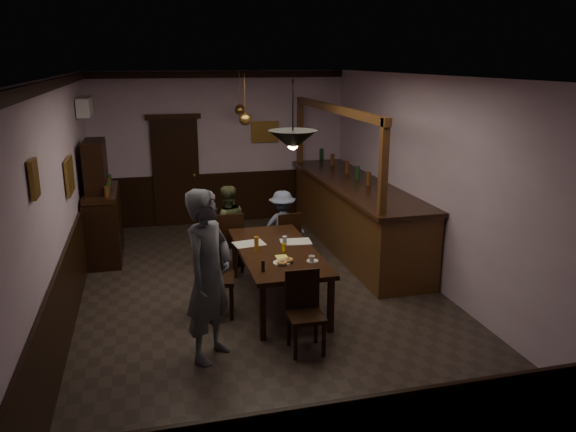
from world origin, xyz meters
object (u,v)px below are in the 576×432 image
object	(u,v)px
chair_far_right	(287,237)
pendant_brass_far	(240,110)
soda_can	(284,248)
sideboard	(102,212)
person_standing	(209,276)
chair_side	(209,273)
pendant_brass_mid	(245,119)
person_seated_right	(282,226)
pendant_iron	(293,140)
coffee_cup	(312,259)
bar_counter	(354,213)
person_seated_left	(227,226)
dining_table	(277,254)
chair_near	(304,307)
chair_far_left	(230,240)

from	to	relation	value
chair_far_right	pendant_brass_far	bearing A→B (deg)	-92.09
soda_can	sideboard	xyz separation A→B (m)	(-2.44, 2.60, -0.03)
person_standing	chair_side	bearing A→B (deg)	32.46
chair_far_right	chair_side	size ratio (longest dim) A/B	0.85
pendant_brass_mid	person_seated_right	bearing A→B (deg)	-30.51
soda_can	pendant_iron	bearing A→B (deg)	-94.91
chair_far_right	chair_side	bearing A→B (deg)	35.68
coffee_cup	bar_counter	bearing A→B (deg)	58.36
soda_can	pendant_brass_mid	world-z (taller)	pendant_brass_mid
soda_can	person_seated_left	bearing A→B (deg)	106.97
sideboard	person_standing	bearing A→B (deg)	-70.37
person_standing	pendant_brass_mid	size ratio (longest dim) A/B	2.37
coffee_cup	person_seated_right	bearing A→B (deg)	86.17
chair_far_right	person_standing	bearing A→B (deg)	48.49
dining_table	pendant_iron	xyz separation A→B (m)	(-0.00, -0.80, 1.64)
dining_table	pendant_brass_mid	xyz separation A→B (m)	(-0.07, 1.86, 1.61)
chair_near	coffee_cup	xyz separation A→B (m)	(0.31, 0.75, 0.29)
person_seated_right	chair_side	bearing A→B (deg)	58.59
chair_far_left	bar_counter	size ratio (longest dim) A/B	0.22
person_seated_left	dining_table	bearing A→B (deg)	103.11
pendant_iron	coffee_cup	bearing A→B (deg)	35.90
chair_side	bar_counter	xyz separation A→B (m)	(2.76, 2.06, 0.05)
chair_far_left	soda_can	size ratio (longest dim) A/B	7.99
chair_far_left	chair_side	xyz separation A→B (m)	(-0.48, -1.46, 0.05)
pendant_brass_far	dining_table	bearing A→B (deg)	-92.09
chair_side	coffee_cup	bearing A→B (deg)	-97.98
dining_table	chair_far_right	distance (m)	1.37
person_standing	soda_can	distance (m)	1.59
pendant_brass_mid	chair_side	bearing A→B (deg)	-112.93
pendant_brass_mid	pendant_brass_far	bearing A→B (deg)	83.16
chair_far_left	person_seated_left	world-z (taller)	person_seated_left
person_seated_left	pendant_iron	xyz separation A→B (m)	(0.45, -2.35, 1.67)
chair_far_left	chair_near	distance (m)	2.63
chair_far_left	soda_can	xyz separation A→B (m)	(0.51, -1.39, 0.29)
chair_far_left	pendant_iron	distance (m)	2.78
person_seated_left	soda_can	distance (m)	1.75
person_standing	pendant_brass_far	size ratio (longest dim) A/B	2.37
person_seated_right	pendant_brass_mid	xyz separation A→B (m)	(-0.52, 0.31, 1.71)
person_standing	bar_counter	bearing A→B (deg)	-3.95
chair_side	person_seated_left	distance (m)	1.80
chair_far_left	person_standing	bearing A→B (deg)	78.28
chair_side	bar_counter	bearing A→B (deg)	-43.67
person_seated_right	bar_counter	xyz separation A→B (m)	(1.37, 0.33, 0.04)
bar_counter	pendant_brass_mid	distance (m)	2.52
coffee_cup	pendant_brass_mid	world-z (taller)	pendant_brass_mid
dining_table	chair_side	distance (m)	0.96
dining_table	pendant_brass_far	size ratio (longest dim) A/B	2.72
chair_far_left	person_standing	world-z (taller)	person_standing
sideboard	coffee_cup	bearing A→B (deg)	-48.71
chair_far_left	person_seated_right	bearing A→B (deg)	-161.20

